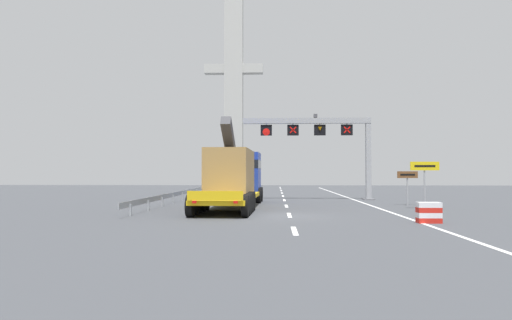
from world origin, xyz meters
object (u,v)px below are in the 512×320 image
object	(u,v)px
heavy_haul_truck_yellow	(235,176)
tourist_info_sign_brown	(407,180)
overhead_lane_gantry	(324,134)
bridge_pylon_distant	(234,89)
crash_barrier_striped	(429,213)
exit_sign_yellow	(425,172)

from	to	relation	value
heavy_haul_truck_yellow	tourist_info_sign_brown	distance (m)	11.48
overhead_lane_gantry	bridge_pylon_distant	size ratio (longest dim) A/B	0.36
overhead_lane_gantry	bridge_pylon_distant	distance (m)	35.72
bridge_pylon_distant	crash_barrier_striped	bearing A→B (deg)	-75.36
exit_sign_yellow	tourist_info_sign_brown	world-z (taller)	exit_sign_yellow
heavy_haul_truck_yellow	bridge_pylon_distant	distance (m)	42.62
exit_sign_yellow	crash_barrier_striped	world-z (taller)	exit_sign_yellow
overhead_lane_gantry	bridge_pylon_distant	xyz separation A→B (m)	(-10.32, 32.80, 9.69)
overhead_lane_gantry	tourist_info_sign_brown	xyz separation A→B (m)	(4.87, -6.25, -3.61)
exit_sign_yellow	overhead_lane_gantry	bearing A→B (deg)	119.11
bridge_pylon_distant	heavy_haul_truck_yellow	bearing A→B (deg)	-84.63
exit_sign_yellow	crash_barrier_striped	xyz separation A→B (m)	(-2.38, -7.92, -1.74)
heavy_haul_truck_yellow	tourist_info_sign_brown	world-z (taller)	heavy_haul_truck_yellow
tourist_info_sign_brown	bridge_pylon_distant	bearing A→B (deg)	111.26
overhead_lane_gantry	exit_sign_yellow	xyz separation A→B (m)	(5.08, -9.13, -3.12)
overhead_lane_gantry	exit_sign_yellow	size ratio (longest dim) A/B	3.72
exit_sign_yellow	tourist_info_sign_brown	xyz separation A→B (m)	(-0.21, 2.89, -0.49)
bridge_pylon_distant	exit_sign_yellow	bearing A→B (deg)	-69.82
crash_barrier_striped	bridge_pylon_distant	bearing A→B (deg)	104.64
exit_sign_yellow	bridge_pylon_distant	distance (m)	46.47
overhead_lane_gantry	crash_barrier_striped	distance (m)	17.94
crash_barrier_striped	heavy_haul_truck_yellow	bearing A→B (deg)	134.33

